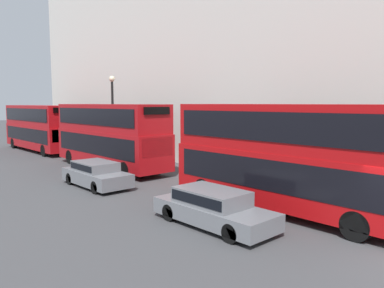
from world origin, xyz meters
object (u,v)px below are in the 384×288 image
at_px(car_hatchback, 96,173).
at_px(pedestrian, 69,141).
at_px(bus_leading, 285,153).
at_px(bus_third_in_queue, 40,126).
at_px(car_dark_sedan, 213,206).
at_px(bus_second_in_queue, 110,133).

height_order(car_hatchback, pedestrian, pedestrian).
distance_m(bus_leading, car_hatchback, 10.04).
bearing_deg(bus_third_in_queue, car_hatchback, -101.37).
bearing_deg(car_hatchback, car_dark_sedan, -90.00).
bearing_deg(car_dark_sedan, bus_third_in_queue, 82.41).
relative_size(bus_second_in_queue, car_hatchback, 2.38).
height_order(car_dark_sedan, car_hatchback, car_hatchback).
relative_size(bus_third_in_queue, car_dark_sedan, 2.30).
relative_size(bus_leading, bus_second_in_queue, 0.96).
bearing_deg(bus_third_in_queue, bus_leading, -90.00).
xyz_separation_m(bus_third_in_queue, pedestrian, (2.24, -1.16, -1.46)).
height_order(bus_leading, bus_second_in_queue, bus_leading).
xyz_separation_m(bus_third_in_queue, car_hatchback, (-3.40, -16.90, -1.60)).
height_order(bus_third_in_queue, car_hatchback, bus_third_in_queue).
xyz_separation_m(bus_leading, car_dark_sedan, (-3.40, 0.69, -1.69)).
distance_m(bus_leading, pedestrian, 25.18).
relative_size(bus_leading, bus_third_in_queue, 0.92).
xyz_separation_m(bus_second_in_queue, bus_third_in_queue, (-0.00, 12.51, -0.07)).
bearing_deg(bus_second_in_queue, car_hatchback, -127.75).
height_order(bus_leading, car_hatchback, bus_leading).
relative_size(car_dark_sedan, pedestrian, 2.59).
distance_m(bus_second_in_queue, car_hatchback, 5.80).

